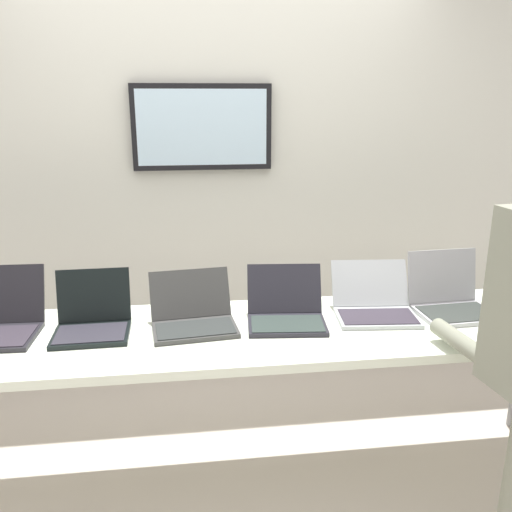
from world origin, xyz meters
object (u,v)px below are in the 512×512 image
(laptop_station_2, at_px, (92,319))
(laptop_station_6, at_px, (451,299))
(laptop_station_4, at_px, (286,311))
(laptop_station_3, at_px, (193,315))
(laptop_station_5, at_px, (374,304))
(workbench, at_px, (235,340))

(laptop_station_2, height_order, laptop_station_6, laptop_station_6)
(laptop_station_4, relative_size, laptop_station_6, 1.02)
(laptop_station_2, bearing_deg, laptop_station_3, -0.39)
(laptop_station_3, distance_m, laptop_station_5, 0.85)
(workbench, distance_m, laptop_station_4, 0.27)
(workbench, height_order, laptop_station_3, laptop_station_3)
(laptop_station_6, bearing_deg, laptop_station_4, -178.45)
(laptop_station_2, bearing_deg, laptop_station_6, 0.67)
(laptop_station_2, bearing_deg, laptop_station_5, 1.23)
(laptop_station_2, height_order, laptop_station_4, laptop_station_2)
(workbench, relative_size, laptop_station_5, 8.44)
(laptop_station_4, xyz_separation_m, laptop_station_5, (0.43, 0.03, -0.00))
(laptop_station_3, distance_m, laptop_station_4, 0.42)
(workbench, xyz_separation_m, laptop_station_4, (0.24, 0.06, 0.10))
(workbench, height_order, laptop_station_5, laptop_station_5)
(laptop_station_2, xyz_separation_m, laptop_station_4, (0.86, -0.00, -0.00))
(laptop_station_3, relative_size, laptop_station_5, 0.99)
(laptop_station_3, xyz_separation_m, laptop_station_6, (1.22, 0.02, 0.01))
(workbench, relative_size, laptop_station_3, 8.50)
(workbench, relative_size, laptop_station_2, 10.38)
(laptop_station_5, bearing_deg, laptop_station_3, -177.94)
(workbench, relative_size, laptop_station_6, 9.09)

